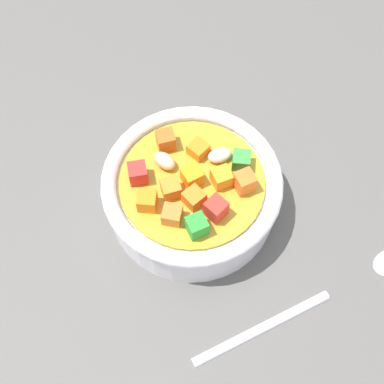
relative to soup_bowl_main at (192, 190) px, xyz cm
name	(u,v)px	position (x,y,z in cm)	size (l,w,h in cm)	color
ground_plane	(192,209)	(0.01, 0.01, -3.82)	(140.00, 140.00, 2.00)	#565451
soup_bowl_main	(192,190)	(0.00, 0.00, 0.00)	(15.81, 15.81, 6.28)	white
spoon	(320,297)	(4.41, -13.50, -2.41)	(21.39, 3.88, 0.83)	silver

